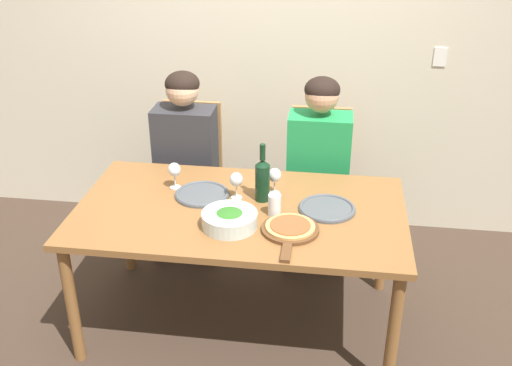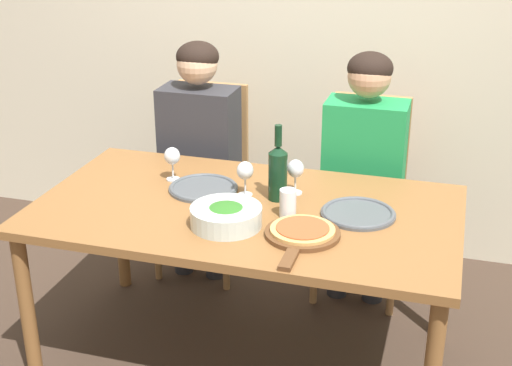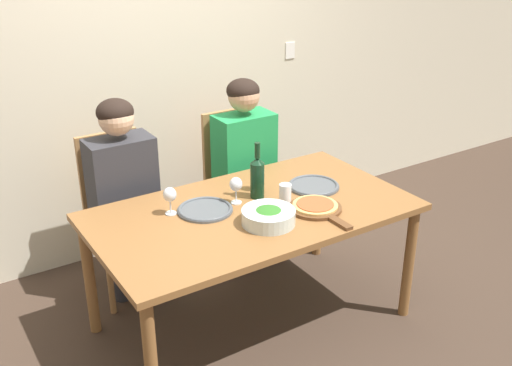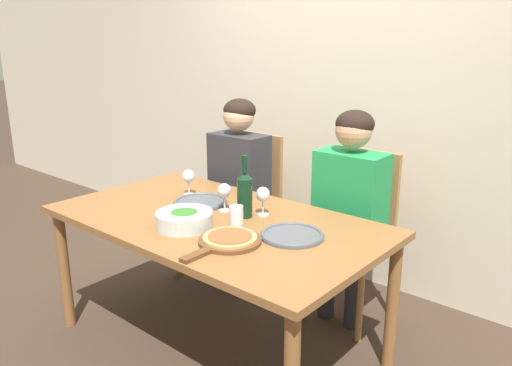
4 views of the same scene
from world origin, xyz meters
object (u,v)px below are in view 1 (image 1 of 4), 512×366
(broccoli_bowl, at_px, (230,219))
(water_tumbler, at_px, (275,205))
(chair_left, at_px, (191,173))
(dinner_plate_right, at_px, (327,208))
(dinner_plate_left, at_px, (202,194))
(wine_glass_right, at_px, (275,176))
(person_woman, at_px, (185,149))
(wine_bottle, at_px, (262,179))
(wine_glass_centre, at_px, (236,181))
(wine_glass_left, at_px, (174,171))
(chair_right, at_px, (318,181))
(pizza_on_board, at_px, (290,229))
(person_man, at_px, (319,156))

(broccoli_bowl, xyz_separation_m, water_tumbler, (0.21, 0.14, 0.02))
(chair_left, bearing_deg, dinner_plate_right, -39.33)
(dinner_plate_left, bearing_deg, broccoli_bowl, -55.68)
(chair_left, bearing_deg, wine_glass_right, -44.28)
(person_woman, relative_size, wine_bottle, 3.86)
(dinner_plate_right, height_order, wine_glass_centre, wine_glass_centre)
(wine_bottle, height_order, dinner_plate_left, wine_bottle)
(wine_bottle, height_order, broccoli_bowl, wine_bottle)
(dinner_plate_right, distance_m, wine_glass_left, 0.86)
(wine_glass_right, xyz_separation_m, water_tumbler, (0.03, -0.23, -0.05))
(wine_glass_left, bearing_deg, wine_bottle, -8.04)
(person_woman, bearing_deg, wine_bottle, -45.07)
(person_woman, bearing_deg, wine_glass_centre, -53.23)
(person_woman, bearing_deg, chair_right, 7.87)
(chair_left, bearing_deg, chair_right, 0.00)
(dinner_plate_left, height_order, pizza_on_board, pizza_on_board)
(wine_bottle, xyz_separation_m, wine_glass_right, (0.06, 0.08, -0.02))
(dinner_plate_right, distance_m, pizza_on_board, 0.30)
(dinner_plate_left, xyz_separation_m, wine_glass_centre, (0.19, -0.01, 0.10))
(chair_right, bearing_deg, person_woman, -172.13)
(person_woman, distance_m, dinner_plate_right, 1.10)
(pizza_on_board, bearing_deg, water_tumbler, 121.06)
(water_tumbler, bearing_deg, wine_glass_left, 158.93)
(wine_bottle, relative_size, wine_glass_right, 2.12)
(chair_left, xyz_separation_m, water_tumbler, (0.64, -0.83, 0.26))
(wine_bottle, xyz_separation_m, pizza_on_board, (0.17, -0.31, -0.11))
(dinner_plate_left, bearing_deg, chair_right, 48.41)
(chair_right, relative_size, dinner_plate_left, 3.34)
(dinner_plate_right, bearing_deg, wine_glass_centre, 172.85)
(person_woman, relative_size, wine_glass_right, 8.21)
(person_woman, bearing_deg, chair_left, 90.00)
(chair_left, relative_size, wine_bottle, 3.07)
(water_tumbler, bearing_deg, wine_glass_centre, 145.96)
(person_man, distance_m, wine_glass_right, 0.54)
(person_woman, height_order, wine_glass_left, person_woman)
(chair_right, distance_m, person_man, 0.25)
(pizza_on_board, distance_m, wine_glass_centre, 0.45)
(chair_left, distance_m, wine_glass_left, 0.69)
(broccoli_bowl, bearing_deg, chair_right, 67.82)
(wine_bottle, bearing_deg, wine_glass_left, 171.96)
(chair_right, bearing_deg, water_tumbler, -103.05)
(chair_right, relative_size, dinner_plate_right, 3.34)
(chair_right, xyz_separation_m, person_man, (-0.00, -0.12, 0.22))
(dinner_plate_right, relative_size, wine_glass_centre, 1.96)
(wine_glass_left, bearing_deg, chair_left, 96.42)
(person_woman, distance_m, water_tumbler, 0.96)
(broccoli_bowl, xyz_separation_m, dinner_plate_left, (-0.20, 0.30, -0.03))
(broccoli_bowl, distance_m, wine_glass_left, 0.53)
(wine_bottle, bearing_deg, pizza_on_board, -60.35)
(wine_bottle, xyz_separation_m, dinner_plate_right, (0.35, -0.06, -0.12))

